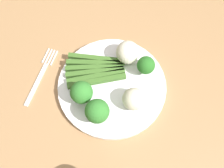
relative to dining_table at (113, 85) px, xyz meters
The scene contains 10 objects.
ground_plane 0.69m from the dining_table, ahead, with size 6.00×6.00×0.02m, color gray.
dining_table is the anchor object (origin of this frame).
plate 0.11m from the dining_table, 65.58° to the right, with size 0.26×0.26×0.01m, color white.
asparagus_bundle 0.12m from the dining_table, 141.52° to the right, with size 0.16×0.14×0.01m.
broccoli_right 0.16m from the dining_table, 23.95° to the left, with size 0.04×0.04×0.05m.
broccoli_back_right 0.18m from the dining_table, 102.41° to the right, with size 0.05×0.05×0.06m.
broccoli_front_left 0.19m from the dining_table, 76.50° to the right, with size 0.05×0.05×0.07m.
cauliflower_left 0.17m from the dining_table, 34.04° to the right, with size 0.05×0.05×0.05m, color beige.
cauliflower_edge 0.14m from the dining_table, 70.80° to the left, with size 0.06×0.06×0.06m, color silver.
fork 0.21m from the dining_table, 146.11° to the right, with size 0.05×0.17×0.00m.
Camera 1 is at (0.14, -0.26, 1.36)m, focal length 41.24 mm.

